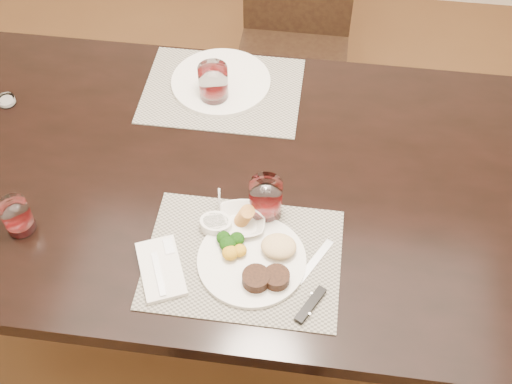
# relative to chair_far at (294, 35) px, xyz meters

# --- Properties ---
(ground_plane) EXTENTS (4.50, 4.50, 0.00)m
(ground_plane) POSITION_rel_chair_far_xyz_m (0.00, -0.93, -0.50)
(ground_plane) COLOR #4A2D17
(ground_plane) RESTS_ON ground
(dining_table) EXTENTS (2.00, 1.00, 0.75)m
(dining_table) POSITION_rel_chair_far_xyz_m (0.00, -0.93, 0.16)
(dining_table) COLOR black
(dining_table) RESTS_ON ground
(chair_far) EXTENTS (0.42, 0.42, 0.90)m
(chair_far) POSITION_rel_chair_far_xyz_m (0.00, 0.00, 0.00)
(chair_far) COLOR black
(chair_far) RESTS_ON ground
(placemat_near) EXTENTS (0.46, 0.34, 0.00)m
(placemat_near) POSITION_rel_chair_far_xyz_m (-0.02, -1.19, 0.25)
(placemat_near) COLOR gray
(placemat_near) RESTS_ON dining_table
(placemat_far) EXTENTS (0.46, 0.34, 0.00)m
(placemat_far) POSITION_rel_chair_far_xyz_m (-0.16, -0.62, 0.25)
(placemat_far) COLOR gray
(placemat_far) RESTS_ON dining_table
(dinner_plate) EXTENTS (0.26, 0.26, 0.05)m
(dinner_plate) POSITION_rel_chair_far_xyz_m (0.02, -1.20, 0.27)
(dinner_plate) COLOR silver
(dinner_plate) RESTS_ON placemat_near
(napkin_fork) EXTENTS (0.15, 0.19, 0.02)m
(napkin_fork) POSITION_rel_chair_far_xyz_m (-0.20, -1.25, 0.26)
(napkin_fork) COLOR silver
(napkin_fork) RESTS_ON placemat_near
(steak_knife) EXTENTS (0.08, 0.24, 0.01)m
(steak_knife) POSITION_rel_chair_far_xyz_m (0.15, -1.27, 0.26)
(steak_knife) COLOR silver
(steak_knife) RESTS_ON placemat_near
(cracker_bowl) EXTENTS (0.14, 0.14, 0.05)m
(cracker_bowl) POSITION_rel_chair_far_xyz_m (-0.04, -1.09, 0.27)
(cracker_bowl) COLOR silver
(cracker_bowl) RESTS_ON placemat_near
(sauce_ramekin) EXTENTS (0.08, 0.12, 0.06)m
(sauce_ramekin) POSITION_rel_chair_far_xyz_m (-0.10, -1.11, 0.27)
(sauce_ramekin) COLOR silver
(sauce_ramekin) RESTS_ON placemat_near
(wine_glass_near) EXTENTS (0.08, 0.08, 0.11)m
(wine_glass_near) POSITION_rel_chair_far_xyz_m (0.02, -1.05, 0.30)
(wine_glass_near) COLOR silver
(wine_glass_near) RESTS_ON placemat_near
(far_plate) EXTENTS (0.29, 0.29, 0.01)m
(far_plate) POSITION_rel_chair_far_xyz_m (-0.17, -0.59, 0.26)
(far_plate) COLOR silver
(far_plate) RESTS_ON placemat_far
(wine_glass_far) EXTENTS (0.08, 0.08, 0.12)m
(wine_glass_far) POSITION_rel_chair_far_xyz_m (-0.18, -0.66, 0.30)
(wine_glass_far) COLOR silver
(wine_glass_far) RESTS_ON placemat_far
(wine_glass_side) EXTENTS (0.07, 0.07, 0.10)m
(wine_glass_side) POSITION_rel_chair_far_xyz_m (-0.57, -1.17, 0.29)
(wine_glass_side) COLOR silver
(wine_glass_side) RESTS_ON dining_table
(salt_cellar) EXTENTS (0.05, 0.05, 0.02)m
(salt_cellar) POSITION_rel_chair_far_xyz_m (-0.77, -0.75, 0.26)
(salt_cellar) COLOR silver
(salt_cellar) RESTS_ON dining_table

